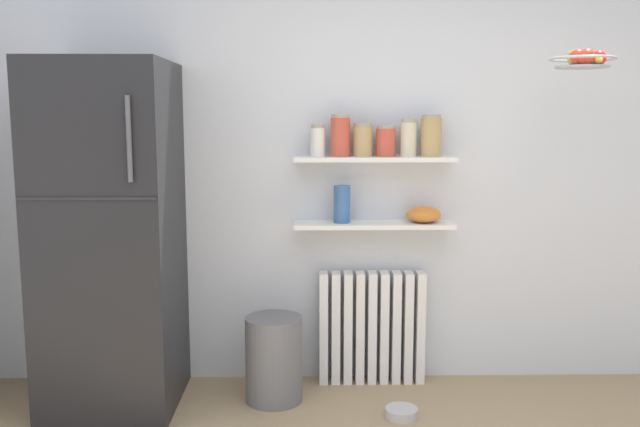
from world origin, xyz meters
name	(u,v)px	position (x,y,z in m)	size (l,w,h in m)	color
back_wall	(361,160)	(0.00, 2.05, 1.30)	(7.04, 0.10, 2.60)	silver
refrigerator	(111,237)	(-1.35, 1.65, 0.92)	(0.67, 0.74, 1.84)	black
radiator	(372,327)	(0.06, 1.92, 0.33)	(0.61, 0.12, 0.66)	white
wall_shelf_lower	(373,225)	(0.06, 1.89, 0.94)	(0.90, 0.22, 0.03)	white
wall_shelf_upper	(374,159)	(0.06, 1.89, 1.32)	(0.90, 0.22, 0.03)	white
storage_jar_0	(318,141)	(-0.25, 1.89, 1.42)	(0.08, 0.08, 0.18)	silver
storage_jar_1	(340,136)	(-0.13, 1.89, 1.44)	(0.11, 0.11, 0.23)	#C64C38
storage_jar_2	(363,140)	(0.00, 1.89, 1.42)	(0.11, 0.11, 0.19)	tan
storage_jar_3	(386,141)	(0.13, 1.89, 1.41)	(0.11, 0.11, 0.17)	#C64C38
storage_jar_4	(408,138)	(0.25, 1.89, 1.43)	(0.09, 0.09, 0.21)	beige
storage_jar_5	(431,136)	(0.38, 1.89, 1.44)	(0.12, 0.12, 0.23)	tan
vase	(342,204)	(-0.12, 1.89, 1.06)	(0.10, 0.10, 0.21)	#38609E
shelf_bowl	(423,215)	(0.35, 1.89, 1.00)	(0.20, 0.20, 0.09)	orange
trash_bin	(274,359)	(-0.50, 1.66, 0.24)	(0.31, 0.31, 0.47)	slate
pet_food_bowl	(402,413)	(0.18, 1.43, 0.03)	(0.17, 0.17, 0.05)	#B7B7BC
hanging_fruit_basket	(584,59)	(1.05, 1.48, 1.83)	(0.32, 0.32, 0.10)	#B2B2B7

